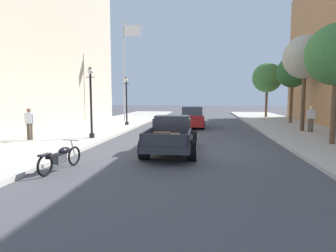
{
  "coord_description": "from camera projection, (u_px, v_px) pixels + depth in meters",
  "views": [
    {
      "loc": [
        0.82,
        -12.2,
        2.36
      ],
      "look_at": [
        -0.96,
        1.11,
        1.0
      ],
      "focal_mm": 30.38,
      "sensor_mm": 36.0,
      "label": 1
    }
  ],
  "objects": [
    {
      "name": "street_tree_second",
      "position": [
        305.0,
        58.0,
        18.42
      ],
      "size": [
        2.81,
        2.81,
        6.22
      ],
      "color": "brown",
      "rests_on": "sidewalk_right"
    },
    {
      "name": "street_tree_farthest",
      "position": [
        267.0,
        78.0,
        31.65
      ],
      "size": [
        3.27,
        3.27,
        6.02
      ],
      "color": "brown",
      "rests_on": "sidewalk_right"
    },
    {
      "name": "ground_plane",
      "position": [
        186.0,
        152.0,
        12.38
      ],
      "size": [
        140.0,
        140.0,
        0.0
      ],
      "primitive_type": "plane",
      "color": "#47474C"
    },
    {
      "name": "pedestrian_sidewalk_right",
      "position": [
        311.0,
        117.0,
        18.06
      ],
      "size": [
        0.53,
        0.22,
        1.65
      ],
      "color": "brown",
      "rests_on": "sidewalk_right"
    },
    {
      "name": "car_background_red",
      "position": [
        192.0,
        118.0,
        22.31
      ],
      "size": [
        2.05,
        4.39,
        1.65
      ],
      "color": "#AD1E1E",
      "rests_on": "ground"
    },
    {
      "name": "sidewalk_left",
      "position": [
        32.0,
        146.0,
        13.33
      ],
      "size": [
        5.5,
        64.0,
        0.15
      ],
      "primitive_type": "cube",
      "color": "#B7B2A8",
      "rests_on": "ground"
    },
    {
      "name": "hotrod_truck_gunmetal",
      "position": [
        172.0,
        135.0,
        12.24
      ],
      "size": [
        2.26,
        4.97,
        1.58
      ],
      "color": "#333338",
      "rests_on": "ground"
    },
    {
      "name": "motorcycle_parked",
      "position": [
        61.0,
        157.0,
        9.15
      ],
      "size": [
        0.63,
        2.1,
        0.93
      ],
      "color": "black",
      "rests_on": "ground"
    },
    {
      "name": "flagpole",
      "position": [
        126.0,
        61.0,
        26.55
      ],
      "size": [
        1.74,
        0.16,
        9.16
      ],
      "color": "#B2B2B7",
      "rests_on": "sidewalk_left"
    },
    {
      "name": "pedestrian_sidewalk_left",
      "position": [
        29.0,
        122.0,
        14.75
      ],
      "size": [
        0.53,
        0.22,
        1.65
      ],
      "color": "brown",
      "rests_on": "sidewalk_left"
    },
    {
      "name": "street_tree_third",
      "position": [
        292.0,
        72.0,
        24.14
      ],
      "size": [
        2.63,
        2.63,
        5.67
      ],
      "color": "brown",
      "rests_on": "sidewalk_right"
    },
    {
      "name": "street_lamp_far",
      "position": [
        126.0,
        97.0,
        22.72
      ],
      "size": [
        0.5,
        0.32,
        3.85
      ],
      "color": "black",
      "rests_on": "sidewalk_left"
    },
    {
      "name": "street_lamp_near",
      "position": [
        91.0,
        97.0,
        15.36
      ],
      "size": [
        0.5,
        0.32,
        3.85
      ],
      "color": "black",
      "rests_on": "sidewalk_left"
    }
  ]
}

